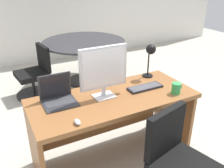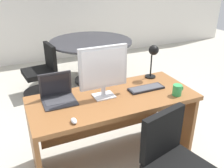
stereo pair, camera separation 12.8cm
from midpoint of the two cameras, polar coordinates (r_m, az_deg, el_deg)
The scene contains 10 objects.
ground at distance 3.94m, azimuth -10.93°, elevation -3.32°, with size 12.00×12.00×0.00m, color #B7B2A3.
desk at distance 2.48m, azimuth -1.57°, elevation -6.68°, with size 1.62×0.70×0.73m.
monitor at distance 2.23m, azimuth -3.63°, elevation 3.45°, with size 0.47×0.16×0.50m.
laptop at distance 2.31m, azimuth -14.34°, elevation -2.13°, with size 0.30×0.27×0.26m.
keyboard at distance 2.52m, azimuth 6.35°, elevation -0.82°, with size 0.37×0.13×0.02m.
mouse at distance 1.97m, azimuth -10.04°, elevation -8.83°, with size 0.05×0.08×0.04m.
desk_lamp at distance 2.71m, azimuth 7.66°, elevation 7.07°, with size 0.12×0.14×0.38m.
coffee_mug at distance 2.46m, azimuth 13.44°, elevation -0.99°, with size 0.12×0.09×0.11m.
meeting_table at distance 4.28m, azimuth -7.42°, elevation 7.67°, with size 1.42×1.42×0.76m.
meeting_chair_near at distance 4.06m, azimuth -18.39°, elevation 1.68°, with size 0.56×0.56×0.80m.
Camera 1 is at (-0.98, -1.83, 1.84)m, focal length 38.86 mm.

